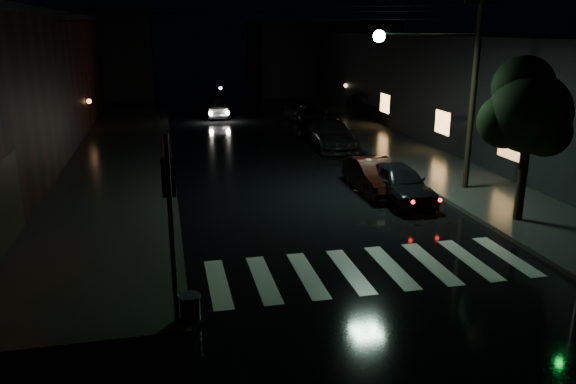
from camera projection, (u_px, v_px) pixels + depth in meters
ground at (267, 287)px, 14.35m from camera, size 120.00×120.00×0.00m
sidewalk_left at (109, 167)px, 26.41m from camera, size 6.00×44.00×0.15m
sidewalk_right at (405, 153)px, 29.53m from camera, size 4.00×44.00×0.15m
building_right at (489, 86)px, 33.91m from camera, size 10.00×40.00×6.00m
building_far_left at (77, 54)px, 53.30m from camera, size 14.00×10.00×8.00m
building_far_right at (320, 57)px, 58.44m from camera, size 14.00×10.00×7.00m
crosswalk at (371, 269)px, 15.44m from camera, size 9.00×3.00×0.01m
signal_pole_corner at (181, 261)px, 12.11m from camera, size 0.68×0.61×4.20m
street_tree at (528, 113)px, 18.16m from camera, size 3.10×2.90×5.40m
utility_pole at (459, 76)px, 21.46m from camera, size 4.92×0.44×8.00m
parked_car_a at (398, 182)px, 21.39m from camera, size 1.77×4.25×1.44m
parked_car_b at (374, 176)px, 22.56m from camera, size 1.45×4.08×1.34m
parked_car_c at (331, 135)px, 30.78m from camera, size 2.48×5.37×1.52m
parked_car_d at (306, 111)px, 40.01m from camera, size 2.50×4.86×1.31m
oncoming_car at (215, 109)px, 41.31m from camera, size 1.57×4.01×1.30m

